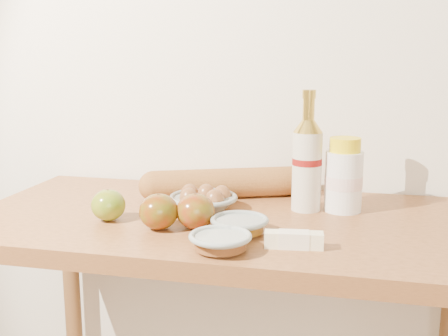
{
  "coord_description": "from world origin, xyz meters",
  "views": [
    {
      "loc": [
        0.28,
        -0.04,
        1.28
      ],
      "look_at": [
        0.0,
        1.15,
        1.02
      ],
      "focal_mm": 45.0,
      "sensor_mm": 36.0,
      "label": 1
    }
  ],
  "objects_px": {
    "egg_bowl": "(204,200)",
    "bourbon_bottle": "(307,162)",
    "cream_bottle": "(344,177)",
    "table": "(227,266)",
    "baguette": "(228,183)"
  },
  "relations": [
    {
      "from": "table",
      "to": "bourbon_bottle",
      "type": "relative_size",
      "value": 4.17
    },
    {
      "from": "table",
      "to": "baguette",
      "type": "height_order",
      "value": "baguette"
    },
    {
      "from": "table",
      "to": "egg_bowl",
      "type": "bearing_deg",
      "value": 151.85
    },
    {
      "from": "cream_bottle",
      "to": "egg_bowl",
      "type": "xyz_separation_m",
      "value": [
        -0.33,
        -0.07,
        -0.06
      ]
    },
    {
      "from": "bourbon_bottle",
      "to": "cream_bottle",
      "type": "relative_size",
      "value": 1.63
    },
    {
      "from": "table",
      "to": "baguette",
      "type": "relative_size",
      "value": 2.62
    },
    {
      "from": "table",
      "to": "bourbon_bottle",
      "type": "xyz_separation_m",
      "value": [
        0.17,
        0.09,
        0.24
      ]
    },
    {
      "from": "table",
      "to": "baguette",
      "type": "bearing_deg",
      "value": 101.75
    },
    {
      "from": "table",
      "to": "baguette",
      "type": "xyz_separation_m",
      "value": [
        -0.03,
        0.16,
        0.16
      ]
    },
    {
      "from": "bourbon_bottle",
      "to": "egg_bowl",
      "type": "relative_size",
      "value": 1.68
    },
    {
      "from": "bourbon_bottle",
      "to": "egg_bowl",
      "type": "xyz_separation_m",
      "value": [
        -0.24,
        -0.06,
        -0.09
      ]
    },
    {
      "from": "bourbon_bottle",
      "to": "baguette",
      "type": "height_order",
      "value": "bourbon_bottle"
    },
    {
      "from": "egg_bowl",
      "to": "bourbon_bottle",
      "type": "bearing_deg",
      "value": 13.91
    },
    {
      "from": "baguette",
      "to": "table",
      "type": "bearing_deg",
      "value": -100.67
    },
    {
      "from": "egg_bowl",
      "to": "baguette",
      "type": "relative_size",
      "value": 0.37
    }
  ]
}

